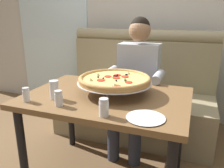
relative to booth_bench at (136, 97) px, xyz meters
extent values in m
cube|color=beige|center=(0.00, 0.57, 1.00)|extent=(6.00, 0.12, 2.80)
cube|color=white|center=(-1.38, 0.50, 1.00)|extent=(1.10, 0.02, 2.80)
cube|color=#998966|center=(0.00, -0.13, -0.17)|extent=(1.66, 0.60, 0.46)
cube|color=#998966|center=(0.00, 0.26, 0.29)|extent=(1.66, 0.18, 0.65)
cylinder|color=#998966|center=(0.00, 0.26, 0.66)|extent=(1.66, 0.14, 0.14)
cube|color=brown|center=(0.00, -0.88, 0.30)|extent=(1.19, 0.83, 0.04)
cylinder|color=black|center=(-0.53, -1.23, -0.06)|extent=(0.06, 0.06, 0.68)
cylinder|color=black|center=(-0.53, -0.54, -0.06)|extent=(0.06, 0.06, 0.68)
cylinder|color=black|center=(0.53, -0.54, -0.06)|extent=(0.06, 0.06, 0.68)
cube|color=#2D3342|center=(0.06, -0.38, 0.14)|extent=(0.34, 0.40, 0.15)
cylinder|color=#2D3342|center=(-0.04, -0.63, -0.17)|extent=(0.11, 0.11, 0.46)
cylinder|color=#2D3342|center=(0.16, -0.63, -0.17)|extent=(0.11, 0.11, 0.46)
cube|color=#B2B7C1|center=(0.06, -0.16, 0.34)|extent=(0.40, 0.22, 0.56)
cylinder|color=#B2B7C1|center=(-0.17, -0.38, 0.36)|extent=(0.08, 0.28, 0.08)
cylinder|color=#B2B7C1|center=(0.29, -0.38, 0.36)|extent=(0.08, 0.28, 0.08)
sphere|color=#997051|center=(0.06, -0.18, 0.75)|extent=(0.21, 0.21, 0.21)
sphere|color=black|center=(0.06, -0.17, 0.78)|extent=(0.19, 0.19, 0.19)
cylinder|color=silver|center=(0.04, -0.96, 0.37)|extent=(0.01, 0.01, 0.08)
cylinder|color=silver|center=(-0.09, -0.74, 0.37)|extent=(0.01, 0.01, 0.08)
cylinder|color=silver|center=(0.16, -0.74, 0.37)|extent=(0.01, 0.01, 0.08)
torus|color=silver|center=(0.04, -0.81, 0.40)|extent=(0.31, 0.31, 0.01)
cylinder|color=silver|center=(0.04, -0.81, 0.41)|extent=(0.56, 0.56, 0.00)
cylinder|color=tan|center=(0.04, -0.81, 0.42)|extent=(0.53, 0.53, 0.02)
torus|color=tan|center=(0.04, -0.81, 0.44)|extent=(0.54, 0.54, 0.03)
cylinder|color=#EFCC6B|center=(0.04, -0.81, 0.43)|extent=(0.47, 0.47, 0.01)
cylinder|color=red|center=(0.05, -0.80, 0.44)|extent=(0.06, 0.06, 0.01)
cylinder|color=red|center=(-0.02, -0.79, 0.44)|extent=(0.05, 0.05, 0.01)
cylinder|color=red|center=(-0.03, -0.90, 0.44)|extent=(0.06, 0.06, 0.01)
cylinder|color=red|center=(0.17, -0.88, 0.44)|extent=(0.05, 0.05, 0.01)
cylinder|color=red|center=(0.12, -1.00, 0.44)|extent=(0.06, 0.06, 0.01)
cylinder|color=red|center=(0.10, -0.75, 0.44)|extent=(0.06, 0.06, 0.01)
cylinder|color=red|center=(0.03, -0.73, 0.44)|extent=(0.05, 0.05, 0.01)
sphere|color=black|center=(0.10, -0.70, 0.44)|extent=(0.01, 0.01, 0.01)
sphere|color=black|center=(0.08, -0.88, 0.44)|extent=(0.01, 0.01, 0.01)
sphere|color=black|center=(0.04, -0.75, 0.44)|extent=(0.01, 0.01, 0.01)
sphere|color=black|center=(0.03, -0.74, 0.44)|extent=(0.01, 0.01, 0.01)
sphere|color=black|center=(0.02, -0.77, 0.44)|extent=(0.01, 0.01, 0.01)
sphere|color=black|center=(0.14, -0.87, 0.44)|extent=(0.01, 0.01, 0.01)
sphere|color=black|center=(-0.08, -0.84, 0.44)|extent=(0.01, 0.01, 0.01)
sphere|color=black|center=(-0.03, -0.86, 0.44)|extent=(0.01, 0.01, 0.01)
sphere|color=black|center=(0.09, -0.71, 0.44)|extent=(0.01, 0.01, 0.01)
sphere|color=black|center=(0.03, -0.76, 0.44)|extent=(0.01, 0.01, 0.01)
sphere|color=black|center=(0.04, -0.78, 0.44)|extent=(0.01, 0.01, 0.01)
cone|color=#CCC675|center=(-0.10, -0.93, 0.45)|extent=(0.04, 0.04, 0.02)
cone|color=#CCC675|center=(-0.11, -0.79, 0.45)|extent=(0.04, 0.04, 0.02)
cone|color=#CCC675|center=(0.13, -0.85, 0.45)|extent=(0.04, 0.04, 0.02)
cone|color=#CCC675|center=(0.10, -0.66, 0.45)|extent=(0.04, 0.04, 0.02)
cone|color=#CCC675|center=(0.11, -1.00, 0.45)|extent=(0.04, 0.04, 0.02)
cylinder|color=white|center=(0.12, -1.22, 0.37)|extent=(0.06, 0.06, 0.09)
cylinder|color=#4C6633|center=(0.12, -1.22, 0.35)|extent=(0.05, 0.05, 0.05)
cylinder|color=silver|center=(0.12, -1.22, 0.42)|extent=(0.05, 0.05, 0.02)
cylinder|color=white|center=(-0.22, -1.18, 0.37)|extent=(0.05, 0.05, 0.08)
cylinder|color=silver|center=(-0.22, -1.18, 0.34)|extent=(0.05, 0.05, 0.04)
cylinder|color=silver|center=(-0.22, -1.18, 0.42)|extent=(0.05, 0.05, 0.02)
cylinder|color=white|center=(-0.47, -1.19, 0.36)|extent=(0.05, 0.05, 0.08)
cylinder|color=#A82D19|center=(-0.47, -1.19, 0.34)|extent=(0.04, 0.04, 0.04)
cylinder|color=silver|center=(-0.47, -1.19, 0.41)|extent=(0.04, 0.04, 0.02)
cylinder|color=white|center=(0.36, -1.16, 0.33)|extent=(0.16, 0.16, 0.01)
cone|color=white|center=(0.36, -1.16, 0.34)|extent=(0.23, 0.23, 0.01)
cylinder|color=silver|center=(-0.31, -1.08, 0.39)|extent=(0.06, 0.06, 0.13)
cylinder|color=white|center=(-0.31, -1.08, 0.37)|extent=(0.05, 0.05, 0.10)
cylinder|color=black|center=(-1.16, 1.30, -0.18)|extent=(0.02, 0.02, 0.44)
cylinder|color=black|center=(-1.40, 1.41, -0.18)|extent=(0.02, 0.02, 0.44)
cylinder|color=black|center=(-1.27, 1.06, -0.18)|extent=(0.02, 0.02, 0.44)
cylinder|color=black|center=(-1.51, 1.17, -0.18)|extent=(0.02, 0.02, 0.44)
cylinder|color=black|center=(-1.33, 1.23, 0.05)|extent=(0.40, 0.40, 0.02)
cube|color=black|center=(-1.40, 1.09, 0.25)|extent=(0.30, 0.15, 0.42)
camera|label=1|loc=(0.59, -2.34, 0.89)|focal=36.41mm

